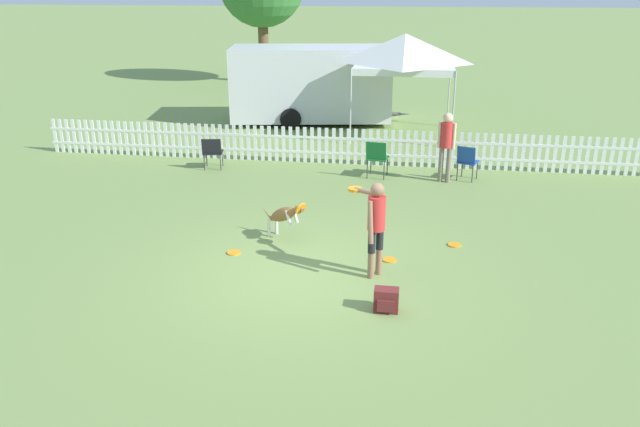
{
  "coord_description": "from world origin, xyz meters",
  "views": [
    {
      "loc": [
        1.65,
        -9.02,
        4.46
      ],
      "look_at": [
        0.14,
        0.84,
        0.75
      ],
      "focal_mm": 35.0,
      "sensor_mm": 36.0,
      "label": 1
    }
  ],
  "objects_px": {
    "frisbee_midfield": "(390,260)",
    "backpack_on_grass": "(386,300)",
    "leaping_dog": "(285,214)",
    "equipment_trailer": "(311,83)",
    "folding_chair_green_right": "(377,156)",
    "spectator_standing": "(446,141)",
    "handler_person": "(375,219)",
    "folding_chair_center": "(212,150)",
    "frisbee_near_handler": "(454,245)",
    "frisbee_near_dog": "(234,253)",
    "canopy_tent_main": "(405,52)",
    "folding_chair_blue_left": "(467,160)"
  },
  "relations": [
    {
      "from": "backpack_on_grass",
      "to": "handler_person",
      "type": "bearing_deg",
      "value": 102.88
    },
    {
      "from": "frisbee_near_handler",
      "to": "folding_chair_blue_left",
      "type": "bearing_deg",
      "value": 83.58
    },
    {
      "from": "backpack_on_grass",
      "to": "folding_chair_green_right",
      "type": "relative_size",
      "value": 0.38
    },
    {
      "from": "frisbee_near_handler",
      "to": "folding_chair_green_right",
      "type": "xyz_separation_m",
      "value": [
        -1.67,
        3.92,
        0.54
      ]
    },
    {
      "from": "frisbee_near_handler",
      "to": "folding_chair_center",
      "type": "distance_m",
      "value": 7.11
    },
    {
      "from": "folding_chair_blue_left",
      "to": "folding_chair_center",
      "type": "height_order",
      "value": "folding_chair_blue_left"
    },
    {
      "from": "folding_chair_green_right",
      "to": "spectator_standing",
      "type": "height_order",
      "value": "spectator_standing"
    },
    {
      "from": "leaping_dog",
      "to": "equipment_trailer",
      "type": "xyz_separation_m",
      "value": [
        -1.24,
        10.32,
        0.81
      ]
    },
    {
      "from": "frisbee_near_dog",
      "to": "spectator_standing",
      "type": "xyz_separation_m",
      "value": [
        3.77,
        4.8,
        0.99
      ]
    },
    {
      "from": "frisbee_midfield",
      "to": "backpack_on_grass",
      "type": "distance_m",
      "value": 1.76
    },
    {
      "from": "folding_chair_center",
      "to": "frisbee_midfield",
      "type": "bearing_deg",
      "value": 123.66
    },
    {
      "from": "equipment_trailer",
      "to": "frisbee_near_dog",
      "type": "bearing_deg",
      "value": -97.07
    },
    {
      "from": "frisbee_near_handler",
      "to": "equipment_trailer",
      "type": "relative_size",
      "value": 0.04
    },
    {
      "from": "leaping_dog",
      "to": "frisbee_near_dog",
      "type": "distance_m",
      "value": 1.17
    },
    {
      "from": "folding_chair_center",
      "to": "spectator_standing",
      "type": "height_order",
      "value": "spectator_standing"
    },
    {
      "from": "frisbee_near_dog",
      "to": "frisbee_midfield",
      "type": "xyz_separation_m",
      "value": [
        2.72,
        0.11,
        0.0
      ]
    },
    {
      "from": "handler_person",
      "to": "leaping_dog",
      "type": "height_order",
      "value": "handler_person"
    },
    {
      "from": "folding_chair_center",
      "to": "folding_chair_blue_left",
      "type": "bearing_deg",
      "value": 169.73
    },
    {
      "from": "leaping_dog",
      "to": "backpack_on_grass",
      "type": "distance_m",
      "value": 3.11
    },
    {
      "from": "frisbee_midfield",
      "to": "equipment_trailer",
      "type": "xyz_separation_m",
      "value": [
        -3.19,
        10.95,
        1.3
      ]
    },
    {
      "from": "backpack_on_grass",
      "to": "spectator_standing",
      "type": "height_order",
      "value": "spectator_standing"
    },
    {
      "from": "frisbee_near_dog",
      "to": "folding_chair_blue_left",
      "type": "distance_m",
      "value": 6.6
    },
    {
      "from": "backpack_on_grass",
      "to": "folding_chair_center",
      "type": "distance_m",
      "value": 8.16
    },
    {
      "from": "frisbee_near_handler",
      "to": "equipment_trailer",
      "type": "height_order",
      "value": "equipment_trailer"
    },
    {
      "from": "backpack_on_grass",
      "to": "equipment_trailer",
      "type": "distance_m",
      "value": 13.15
    },
    {
      "from": "frisbee_near_handler",
      "to": "leaping_dog",
      "type": "bearing_deg",
      "value": -176.17
    },
    {
      "from": "folding_chair_green_right",
      "to": "equipment_trailer",
      "type": "bearing_deg",
      "value": -58.99
    },
    {
      "from": "handler_person",
      "to": "equipment_trailer",
      "type": "height_order",
      "value": "equipment_trailer"
    },
    {
      "from": "folding_chair_green_right",
      "to": "canopy_tent_main",
      "type": "height_order",
      "value": "canopy_tent_main"
    },
    {
      "from": "handler_person",
      "to": "frisbee_near_handler",
      "type": "relative_size",
      "value": 6.65
    },
    {
      "from": "frisbee_near_handler",
      "to": "folding_chair_center",
      "type": "bearing_deg",
      "value": 145.07
    },
    {
      "from": "spectator_standing",
      "to": "frisbee_midfield",
      "type": "bearing_deg",
      "value": 89.08
    },
    {
      "from": "canopy_tent_main",
      "to": "folding_chair_center",
      "type": "bearing_deg",
      "value": -135.22
    },
    {
      "from": "frisbee_near_handler",
      "to": "backpack_on_grass",
      "type": "bearing_deg",
      "value": -113.02
    },
    {
      "from": "leaping_dog",
      "to": "folding_chair_green_right",
      "type": "distance_m",
      "value": 4.36
    },
    {
      "from": "leaping_dog",
      "to": "folding_chair_center",
      "type": "xyz_separation_m",
      "value": [
        -2.74,
        4.27,
        -0.01
      ]
    },
    {
      "from": "handler_person",
      "to": "leaping_dog",
      "type": "relative_size",
      "value": 1.56
    },
    {
      "from": "equipment_trailer",
      "to": "folding_chair_center",
      "type": "bearing_deg",
      "value": -113.46
    },
    {
      "from": "canopy_tent_main",
      "to": "equipment_trailer",
      "type": "xyz_separation_m",
      "value": [
        -3.1,
        1.48,
        -1.2
      ]
    },
    {
      "from": "folding_chair_blue_left",
      "to": "folding_chair_green_right",
      "type": "xyz_separation_m",
      "value": [
        -2.13,
        -0.12,
        0.04
      ]
    },
    {
      "from": "frisbee_near_dog",
      "to": "folding_chair_center",
      "type": "distance_m",
      "value": 5.4
    },
    {
      "from": "frisbee_near_handler",
      "to": "spectator_standing",
      "type": "distance_m",
      "value": 3.99
    },
    {
      "from": "canopy_tent_main",
      "to": "frisbee_near_dog",
      "type": "bearing_deg",
      "value": -105.37
    },
    {
      "from": "frisbee_near_handler",
      "to": "handler_person",
      "type": "bearing_deg",
      "value": -133.57
    },
    {
      "from": "handler_person",
      "to": "frisbee_near_dog",
      "type": "distance_m",
      "value": 2.71
    },
    {
      "from": "frisbee_near_dog",
      "to": "folding_chair_center",
      "type": "bearing_deg",
      "value": 111.53
    },
    {
      "from": "handler_person",
      "to": "frisbee_near_handler",
      "type": "bearing_deg",
      "value": -7.79
    },
    {
      "from": "folding_chair_green_right",
      "to": "spectator_standing",
      "type": "distance_m",
      "value": 1.67
    },
    {
      "from": "backpack_on_grass",
      "to": "folding_chair_green_right",
      "type": "distance_m",
      "value": 6.54
    },
    {
      "from": "handler_person",
      "to": "folding_chair_center",
      "type": "height_order",
      "value": "handler_person"
    }
  ]
}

